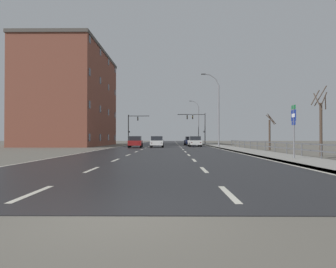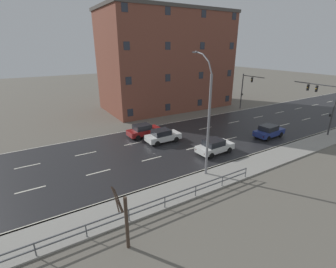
% 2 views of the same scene
% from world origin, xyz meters
% --- Properties ---
extents(ground_plane, '(160.00, 160.00, 0.12)m').
position_xyz_m(ground_plane, '(0.00, 48.00, -0.06)').
color(ground_plane, '#666056').
extents(road_asphalt_strip, '(14.00, 120.00, 0.03)m').
position_xyz_m(road_asphalt_strip, '(0.00, 60.00, 0.01)').
color(road_asphalt_strip, '#232326').
rests_on(road_asphalt_strip, ground).
extents(sidewalk_right, '(3.00, 120.00, 0.12)m').
position_xyz_m(sidewalk_right, '(8.43, 60.00, 0.06)').
color(sidewalk_right, gray).
rests_on(sidewalk_right, ground).
extents(guardrail, '(0.07, 34.77, 1.00)m').
position_xyz_m(guardrail, '(9.85, 22.16, 0.71)').
color(guardrail, '#515459').
rests_on(guardrail, ground).
extents(street_lamp_midground, '(2.51, 0.24, 10.33)m').
position_xyz_m(street_lamp_midground, '(7.44, 37.01, 5.05)').
color(street_lamp_midground, slate).
rests_on(street_lamp_midground, ground).
extents(street_lamp_distant, '(2.34, 0.24, 10.30)m').
position_xyz_m(street_lamp_distant, '(7.46, 67.77, 5.05)').
color(street_lamp_distant, slate).
rests_on(street_lamp_distant, ground).
extents(highway_sign, '(0.09, 0.68, 3.35)m').
position_xyz_m(highway_sign, '(8.39, 13.19, 2.15)').
color(highway_sign, slate).
rests_on(highway_sign, ground).
extents(traffic_signal_right, '(5.68, 0.36, 6.37)m').
position_xyz_m(traffic_signal_right, '(6.52, 56.62, 4.40)').
color(traffic_signal_right, '#38383A').
rests_on(traffic_signal_right, ground).
extents(traffic_signal_left, '(4.44, 0.36, 6.14)m').
position_xyz_m(traffic_signal_left, '(-7.15, 57.81, 3.99)').
color(traffic_signal_left, '#38383A').
rests_on(traffic_signal_left, ground).
extents(car_far_right, '(1.99, 4.18, 1.57)m').
position_xyz_m(car_far_right, '(4.38, 49.65, 0.80)').
color(car_far_right, navy).
rests_on(car_far_right, ground).
extents(car_mid_centre, '(1.96, 4.17, 1.57)m').
position_xyz_m(car_mid_centre, '(-3.93, 36.53, 0.80)').
color(car_mid_centre, maroon).
rests_on(car_mid_centre, ground).
extents(car_near_right, '(1.86, 4.11, 1.57)m').
position_xyz_m(car_near_right, '(-1.01, 37.61, 0.80)').
color(car_near_right, silver).
rests_on(car_near_right, ground).
extents(car_near_left, '(1.96, 4.16, 1.57)m').
position_xyz_m(car_near_left, '(4.54, 40.70, 0.80)').
color(car_near_left, silver).
rests_on(car_near_left, ground).
extents(brick_building, '(11.69, 22.34, 16.45)m').
position_xyz_m(brick_building, '(-16.32, 47.36, 8.24)').
color(brick_building, brown).
rests_on(brick_building, ground).
extents(bare_tree_near, '(1.21, 1.15, 5.23)m').
position_xyz_m(bare_tree_near, '(11.96, 17.14, 2.36)').
color(bare_tree_near, '#423328').
rests_on(bare_tree_near, ground).
extents(bare_tree_mid, '(1.11, 0.69, 3.96)m').
position_xyz_m(bare_tree_mid, '(11.73, 27.94, 1.87)').
color(bare_tree_mid, '#423328').
rests_on(bare_tree_mid, ground).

